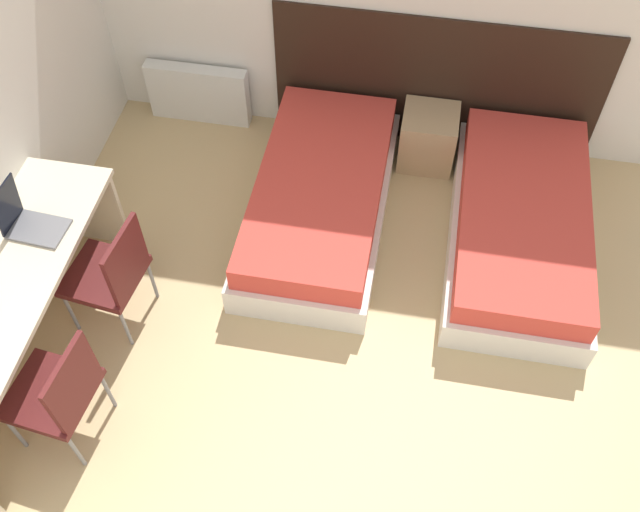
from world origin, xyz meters
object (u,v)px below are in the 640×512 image
at_px(bed_near_door, 520,226).
at_px(chair_near_notebook, 58,391).
at_px(bed_near_window, 320,198).
at_px(chair_near_laptop, 111,272).
at_px(nightstand, 428,138).
at_px(laptop, 28,221).

height_order(bed_near_door, chair_near_notebook, chair_near_notebook).
bearing_deg(bed_near_window, chair_near_laptop, -135.94).
xyz_separation_m(chair_near_laptop, chair_near_notebook, (0.00, -0.83, 0.00)).
distance_m(nightstand, laptop, 2.96).
relative_size(chair_near_laptop, chair_near_notebook, 1.00).
bearing_deg(laptop, bed_near_door, 22.83).
bearing_deg(nightstand, bed_near_door, -46.42).
relative_size(bed_near_door, nightstand, 4.21).
xyz_separation_m(bed_near_door, chair_near_notebook, (-2.55, -1.91, 0.28)).
xyz_separation_m(chair_near_notebook, laptop, (-0.46, 0.88, 0.33)).
distance_m(bed_near_door, laptop, 3.24).
xyz_separation_m(nightstand, chair_near_laptop, (-1.83, -1.83, 0.26)).
bearing_deg(chair_near_notebook, bed_near_door, 43.38).
height_order(bed_near_window, chair_near_notebook, chair_near_notebook).
bearing_deg(chair_near_notebook, bed_near_window, 66.22).
xyz_separation_m(bed_near_door, nightstand, (-0.72, 0.75, 0.02)).
distance_m(bed_near_door, chair_near_laptop, 2.78).
distance_m(chair_near_laptop, laptop, 0.57).
height_order(bed_near_door, laptop, laptop).
xyz_separation_m(nightstand, laptop, (-2.30, -1.77, 0.59)).
height_order(bed_near_window, nightstand, nightstand).
distance_m(bed_near_window, chair_near_laptop, 1.58).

